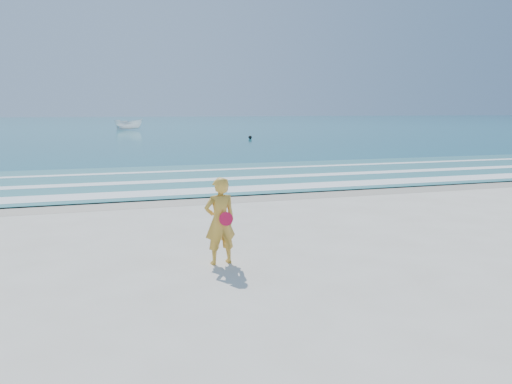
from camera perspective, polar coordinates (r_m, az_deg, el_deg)
name	(u,v)px	position (r m, az deg, el deg)	size (l,w,h in m)	color
ground	(327,283)	(9.08, 8.13, -10.21)	(400.00, 400.00, 0.00)	silver
wet_sand	(215,198)	(17.38, -4.70, -0.65)	(400.00, 2.40, 0.00)	#B2A893
ocean	(117,123)	(112.80, -15.60, 7.57)	(400.00, 190.00, 0.04)	#19727F
shallow	(190,178)	(22.22, -7.54, 1.62)	(400.00, 10.00, 0.01)	#59B7AD
foam_near	(207,190)	(18.62, -5.58, 0.17)	(400.00, 1.40, 0.01)	white
foam_mid	(193,180)	(21.44, -7.17, 1.36)	(400.00, 0.90, 0.01)	white
foam_far	(181,171)	(24.66, -8.54, 2.39)	(400.00, 0.60, 0.01)	white
boat	(129,125)	(75.59, -14.35, 7.48)	(1.55, 4.12, 1.59)	white
buoy	(250,137)	(51.00, -0.68, 6.28)	(0.36, 0.36, 0.36)	black
woman	(220,221)	(9.84, -4.14, -3.32)	(0.68, 0.49, 1.74)	gold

